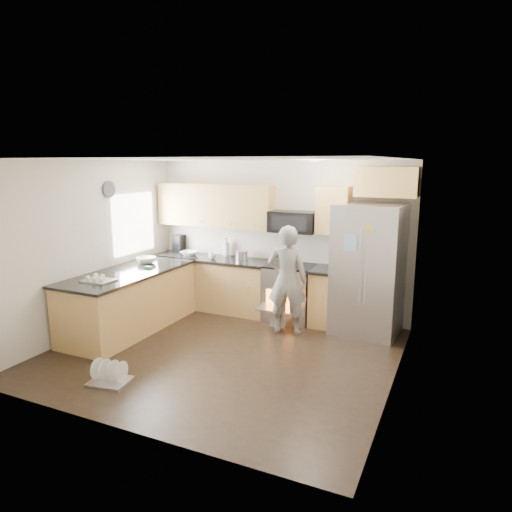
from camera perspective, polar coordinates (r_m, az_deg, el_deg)
The scene contains 8 objects.
ground at distance 6.39m, azimuth -4.26°, elevation -12.03°, with size 4.50×4.50×0.00m, color black.
room_shell at distance 5.96m, azimuth -4.73°, elevation 3.03°, with size 4.54×4.04×2.62m.
back_cabinet_run at distance 7.84m, azimuth -1.99°, elevation -0.15°, with size 4.45×0.64×2.50m.
peninsula at distance 7.37m, azimuth -15.43°, elevation -5.35°, with size 0.96×2.36×1.02m.
stove_range at distance 7.49m, azimuth 4.27°, elevation -2.98°, with size 0.76×0.97×1.79m.
refrigerator at distance 7.00m, azimuth 13.80°, elevation -1.74°, with size 1.03×0.83×1.97m.
person at distance 6.86m, azimuth 3.93°, elevation -3.02°, with size 0.61×0.40×1.66m, color gray.
dish_rack at distance 5.84m, azimuth -17.81°, elevation -14.14°, with size 0.51×0.43×0.28m.
Camera 1 is at (2.85, -5.12, 2.55)m, focal length 32.00 mm.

